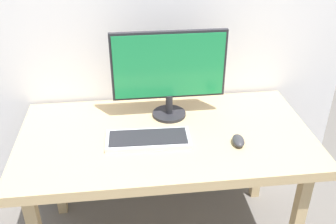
{
  "coord_description": "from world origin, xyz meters",
  "views": [
    {
      "loc": [
        -0.17,
        -1.56,
        1.74
      ],
      "look_at": [
        0.01,
        0.0,
        0.84
      ],
      "focal_mm": 40.85,
      "sensor_mm": 36.0,
      "label": 1
    }
  ],
  "objects_px": {
    "desk": "(166,145)",
    "mouse": "(238,141)",
    "monitor": "(169,70)",
    "keyboard_primary": "(148,139)"
  },
  "relations": [
    {
      "from": "desk",
      "to": "keyboard_primary",
      "type": "distance_m",
      "value": 0.13
    },
    {
      "from": "monitor",
      "to": "mouse",
      "type": "relative_size",
      "value": 5.86
    },
    {
      "from": "keyboard_primary",
      "to": "mouse",
      "type": "distance_m",
      "value": 0.42
    },
    {
      "from": "desk",
      "to": "mouse",
      "type": "height_order",
      "value": "mouse"
    },
    {
      "from": "desk",
      "to": "monitor",
      "type": "relative_size",
      "value": 2.49
    },
    {
      "from": "desk",
      "to": "monitor",
      "type": "distance_m",
      "value": 0.37
    },
    {
      "from": "desk",
      "to": "mouse",
      "type": "distance_m",
      "value": 0.36
    },
    {
      "from": "desk",
      "to": "monitor",
      "type": "bearing_deg",
      "value": 78.14
    },
    {
      "from": "desk",
      "to": "keyboard_primary",
      "type": "relative_size",
      "value": 3.55
    },
    {
      "from": "keyboard_primary",
      "to": "mouse",
      "type": "xyz_separation_m",
      "value": [
        0.42,
        -0.07,
        0.01
      ]
    }
  ]
}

